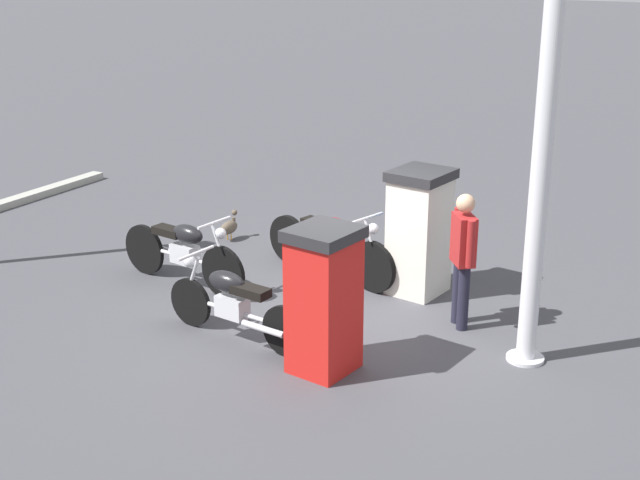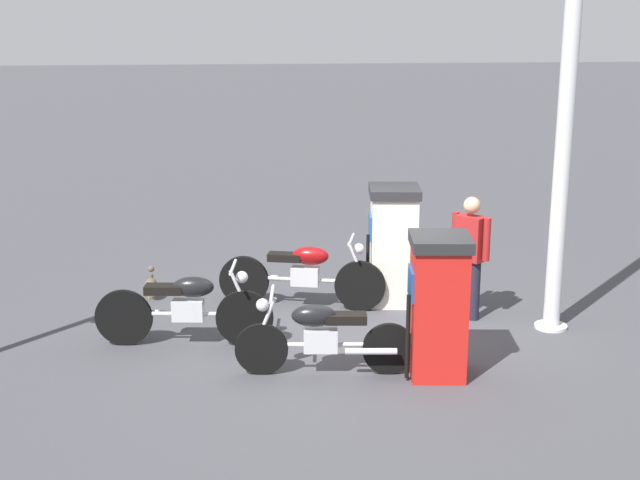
{
  "view_description": "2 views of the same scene",
  "coord_description": "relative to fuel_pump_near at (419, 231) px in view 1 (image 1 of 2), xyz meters",
  "views": [
    {
      "loc": [
        -4.55,
        8.35,
        4.21
      ],
      "look_at": [
        0.46,
        -0.55,
        0.71
      ],
      "focal_mm": 49.16,
      "sensor_mm": 36.0,
      "label": 1
    },
    {
      "loc": [
        1.65,
        9.68,
        3.75
      ],
      "look_at": [
        0.49,
        -0.48,
        1.09
      ],
      "focal_mm": 48.55,
      "sensor_mm": 36.0,
      "label": 2
    }
  ],
  "objects": [
    {
      "name": "ground_plane",
      "position": [
        0.58,
        1.21,
        -0.8
      ],
      "size": [
        120.0,
        120.0,
        0.0
      ],
      "primitive_type": "plane",
      "color": "#424247"
    },
    {
      "name": "fuel_pump_near",
      "position": [
        0.0,
        0.0,
        0.0
      ],
      "size": [
        0.76,
        0.8,
        1.58
      ],
      "color": "silver",
      "rests_on": "ground"
    },
    {
      "name": "fuel_pump_far",
      "position": [
        0.0,
        2.43,
        -0.02
      ],
      "size": [
        0.73,
        0.75,
        1.54
      ],
      "color": "red",
      "rests_on": "ground"
    },
    {
      "name": "motorcycle_near_pump",
      "position": [
        1.2,
        0.08,
        -0.34
      ],
      "size": [
        2.16,
        0.81,
        0.97
      ],
      "color": "black",
      "rests_on": "ground"
    },
    {
      "name": "motorcycle_far_pump",
      "position": [
        1.22,
        2.29,
        -0.35
      ],
      "size": [
        1.93,
        0.58,
        0.92
      ],
      "color": "black",
      "rests_on": "ground"
    },
    {
      "name": "motorcycle_extra",
      "position": [
        2.69,
        1.27,
        -0.32
      ],
      "size": [
        2.07,
        0.61,
        0.97
      ],
      "color": "black",
      "rests_on": "ground"
    },
    {
      "name": "attendant_person",
      "position": [
        -0.84,
        0.71,
        0.09
      ],
      "size": [
        0.42,
        0.5,
        1.58
      ],
      "color": "#1E1E2D",
      "rests_on": "ground"
    },
    {
      "name": "wandering_duck",
      "position": [
        3.24,
        -0.51,
        -0.6
      ],
      "size": [
        0.18,
        0.43,
        0.43
      ],
      "color": "brown",
      "rests_on": "ground"
    },
    {
      "name": "canopy_support_pole",
      "position": [
        -1.76,
        1.2,
        1.49
      ],
      "size": [
        0.4,
        0.4,
        4.74
      ],
      "color": "silver",
      "rests_on": "ground"
    }
  ]
}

